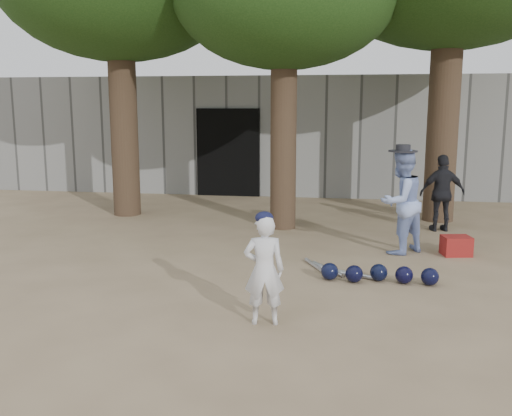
% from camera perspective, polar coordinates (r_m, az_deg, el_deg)
% --- Properties ---
extents(ground, '(70.00, 70.00, 0.00)m').
position_cam_1_polar(ground, '(6.92, -6.30, -9.09)').
color(ground, '#937C5E').
rests_on(ground, ground).
extents(boy_player, '(0.47, 0.35, 1.17)m').
position_cam_1_polar(boy_player, '(5.99, 0.82, -6.22)').
color(boy_player, silver).
rests_on(boy_player, ground).
extents(spectator_blue, '(1.00, 0.99, 1.62)m').
position_cam_1_polar(spectator_blue, '(9.09, 14.27, 0.61)').
color(spectator_blue, '#91A7E0').
rests_on(spectator_blue, ground).
extents(spectator_dark, '(0.87, 0.49, 1.41)m').
position_cam_1_polar(spectator_dark, '(10.92, 18.13, 1.42)').
color(spectator_dark, black).
rests_on(spectator_dark, ground).
extents(red_bag, '(0.47, 0.40, 0.30)m').
position_cam_1_polar(red_bag, '(9.32, 19.38, -3.58)').
color(red_bag, maroon).
rests_on(red_bag, ground).
extents(back_building, '(16.00, 5.24, 3.00)m').
position_cam_1_polar(back_building, '(16.74, 3.04, 7.57)').
color(back_building, gray).
rests_on(back_building, ground).
extents(helmet_row, '(1.51, 0.34, 0.23)m').
position_cam_1_polar(helmet_row, '(7.66, 12.19, -6.46)').
color(helmet_row, black).
rests_on(helmet_row, ground).
extents(bat_pile, '(1.07, 0.85, 0.06)m').
position_cam_1_polar(bat_pile, '(8.02, 7.82, -6.19)').
color(bat_pile, silver).
rests_on(bat_pile, ground).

